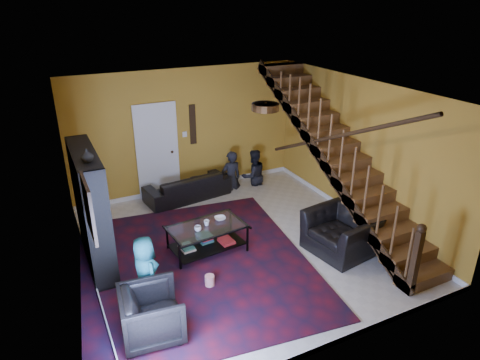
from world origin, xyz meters
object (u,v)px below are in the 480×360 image
object	(u,v)px
bookshelf	(92,211)
coffee_table	(207,236)
armchair_right	(341,233)
armchair_left	(152,314)
sofa	(187,186)

from	to	relation	value
bookshelf	coffee_table	size ratio (longest dim) A/B	1.45
bookshelf	armchair_right	size ratio (longest dim) A/B	1.80
bookshelf	armchair_left	xyz separation A→B (m)	(0.35, -2.13, -0.60)
bookshelf	armchair_right	distance (m)	4.24
armchair_left	coffee_table	xyz separation A→B (m)	(1.43, 1.61, -0.07)
armchair_right	coffee_table	distance (m)	2.36
bookshelf	armchair_left	size ratio (longest dim) A/B	2.51
sofa	armchair_right	world-z (taller)	armchair_right
bookshelf	sofa	size ratio (longest dim) A/B	1.06
armchair_left	coffee_table	size ratio (longest dim) A/B	0.58
armchair_right	armchair_left	bearing A→B (deg)	-89.74
bookshelf	armchair_left	distance (m)	2.24
bookshelf	sofa	world-z (taller)	bookshelf
armchair_right	bookshelf	bearing A→B (deg)	-120.71
bookshelf	coffee_table	world-z (taller)	bookshelf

